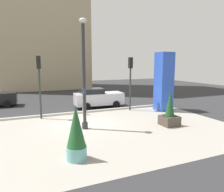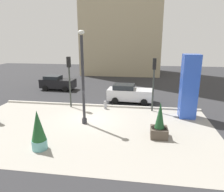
{
  "view_description": "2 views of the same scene",
  "coord_description": "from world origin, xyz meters",
  "px_view_note": "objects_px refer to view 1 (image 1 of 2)",
  "views": [
    {
      "loc": [
        -3.6,
        -13.21,
        4.01
      ],
      "look_at": [
        1.93,
        -0.28,
        1.82
      ],
      "focal_mm": 33.88,
      "sensor_mm": 36.0,
      "label": 1
    },
    {
      "loc": [
        3.88,
        -14.86,
        6.03
      ],
      "look_at": [
        1.69,
        0.1,
        1.87
      ],
      "focal_mm": 33.64,
      "sensor_mm": 36.0,
      "label": 2
    }
  ],
  "objects_px": {
    "art_pillar_blue": "(164,82)",
    "potted_plant_near_right": "(76,134)",
    "lamp_post": "(84,77)",
    "potted_plant_curbside": "(170,113)",
    "traffic_light_corner": "(130,75)",
    "car_curb_west": "(98,98)",
    "fire_hydrant": "(84,110)",
    "traffic_light_far_side": "(39,77)"
  },
  "relations": [
    {
      "from": "art_pillar_blue",
      "to": "potted_plant_near_right",
      "type": "distance_m",
      "value": 11.23
    },
    {
      "from": "lamp_post",
      "to": "potted_plant_curbside",
      "type": "relative_size",
      "value": 2.85
    },
    {
      "from": "traffic_light_corner",
      "to": "car_curb_west",
      "type": "xyz_separation_m",
      "value": [
        -2.1,
        2.31,
        -2.17
      ]
    },
    {
      "from": "art_pillar_blue",
      "to": "fire_hydrant",
      "type": "xyz_separation_m",
      "value": [
        -6.71,
        1.03,
        -2.09
      ]
    },
    {
      "from": "lamp_post",
      "to": "traffic_light_far_side",
      "type": "distance_m",
      "value": 4.24
    },
    {
      "from": "traffic_light_far_side",
      "to": "car_curb_west",
      "type": "height_order",
      "value": "traffic_light_far_side"
    },
    {
      "from": "lamp_post",
      "to": "traffic_light_far_side",
      "type": "height_order",
      "value": "lamp_post"
    },
    {
      "from": "lamp_post",
      "to": "fire_hydrant",
      "type": "relative_size",
      "value": 8.76
    },
    {
      "from": "art_pillar_blue",
      "to": "fire_hydrant",
      "type": "height_order",
      "value": "art_pillar_blue"
    },
    {
      "from": "car_curb_west",
      "to": "art_pillar_blue",
      "type": "bearing_deg",
      "value": -35.67
    },
    {
      "from": "lamp_post",
      "to": "fire_hydrant",
      "type": "height_order",
      "value": "lamp_post"
    },
    {
      "from": "potted_plant_curbside",
      "to": "traffic_light_far_side",
      "type": "bearing_deg",
      "value": 146.1
    },
    {
      "from": "lamp_post",
      "to": "car_curb_west",
      "type": "bearing_deg",
      "value": 63.51
    },
    {
      "from": "fire_hydrant",
      "to": "car_curb_west",
      "type": "bearing_deg",
      "value": 49.97
    },
    {
      "from": "potted_plant_curbside",
      "to": "traffic_light_corner",
      "type": "distance_m",
      "value": 5.46
    },
    {
      "from": "lamp_post",
      "to": "car_curb_west",
      "type": "distance_m",
      "value": 6.92
    },
    {
      "from": "art_pillar_blue",
      "to": "traffic_light_far_side",
      "type": "bearing_deg",
      "value": 173.44
    },
    {
      "from": "potted_plant_near_right",
      "to": "traffic_light_corner",
      "type": "height_order",
      "value": "traffic_light_corner"
    },
    {
      "from": "car_curb_west",
      "to": "traffic_light_corner",
      "type": "bearing_deg",
      "value": -47.75
    },
    {
      "from": "lamp_post",
      "to": "potted_plant_curbside",
      "type": "bearing_deg",
      "value": -15.59
    },
    {
      "from": "traffic_light_far_side",
      "to": "traffic_light_corner",
      "type": "height_order",
      "value": "traffic_light_far_side"
    },
    {
      "from": "art_pillar_blue",
      "to": "car_curb_west",
      "type": "height_order",
      "value": "art_pillar_blue"
    },
    {
      "from": "potted_plant_curbside",
      "to": "car_curb_west",
      "type": "bearing_deg",
      "value": 107.73
    },
    {
      "from": "traffic_light_far_side",
      "to": "car_curb_west",
      "type": "relative_size",
      "value": 1.01
    },
    {
      "from": "lamp_post",
      "to": "traffic_light_far_side",
      "type": "relative_size",
      "value": 1.45
    },
    {
      "from": "potted_plant_near_right",
      "to": "car_curb_west",
      "type": "bearing_deg",
      "value": 65.85
    },
    {
      "from": "art_pillar_blue",
      "to": "car_curb_west",
      "type": "distance_m",
      "value": 6.03
    },
    {
      "from": "potted_plant_near_right",
      "to": "potted_plant_curbside",
      "type": "bearing_deg",
      "value": 20.37
    },
    {
      "from": "potted_plant_near_right",
      "to": "car_curb_west",
      "type": "distance_m",
      "value": 10.74
    },
    {
      "from": "fire_hydrant",
      "to": "traffic_light_far_side",
      "type": "distance_m",
      "value": 4.18
    },
    {
      "from": "lamp_post",
      "to": "art_pillar_blue",
      "type": "bearing_deg",
      "value": 17.77
    },
    {
      "from": "traffic_light_corner",
      "to": "potted_plant_near_right",
      "type": "bearing_deg",
      "value": -130.91
    },
    {
      "from": "potted_plant_curbside",
      "to": "traffic_light_corner",
      "type": "height_order",
      "value": "traffic_light_corner"
    },
    {
      "from": "art_pillar_blue",
      "to": "fire_hydrant",
      "type": "relative_size",
      "value": 6.56
    },
    {
      "from": "art_pillar_blue",
      "to": "traffic_light_corner",
      "type": "relative_size",
      "value": 1.1
    },
    {
      "from": "lamp_post",
      "to": "car_curb_west",
      "type": "xyz_separation_m",
      "value": [
        2.91,
        5.84,
        -2.32
      ]
    },
    {
      "from": "potted_plant_curbside",
      "to": "car_curb_west",
      "type": "xyz_separation_m",
      "value": [
        -2.33,
        7.3,
        0.03
      ]
    },
    {
      "from": "traffic_light_corner",
      "to": "car_curb_west",
      "type": "relative_size",
      "value": 1.01
    },
    {
      "from": "potted_plant_near_right",
      "to": "traffic_light_corner",
      "type": "xyz_separation_m",
      "value": [
        6.49,
        7.49,
        1.92
      ]
    },
    {
      "from": "lamp_post",
      "to": "potted_plant_curbside",
      "type": "height_order",
      "value": "lamp_post"
    },
    {
      "from": "potted_plant_near_right",
      "to": "traffic_light_corner",
      "type": "distance_m",
      "value": 10.1
    },
    {
      "from": "traffic_light_far_side",
      "to": "potted_plant_near_right",
      "type": "bearing_deg",
      "value": -84.1
    }
  ]
}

